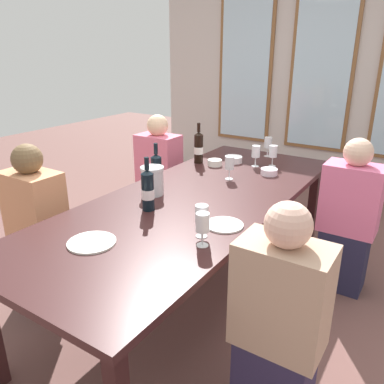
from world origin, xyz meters
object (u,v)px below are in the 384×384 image
(tasting_bowl_1, at_px, (269,172))
(wine_glass_3, at_px, (268,143))
(white_plate_0, at_px, (224,225))
(tasting_bowl_0, at_px, (234,159))
(wine_bottle_2, at_px, (156,170))
(seated_person_1, at_px, (278,328))
(wine_bottle_0, at_px, (148,190))
(wine_bottle_1, at_px, (199,147))
(metal_pitcher, at_px, (152,181))
(seated_person_3, at_px, (348,220))
(dining_table, at_px, (197,205))
(wine_glass_0, at_px, (256,152))
(wine_glass_4, at_px, (202,215))
(white_plate_1, at_px, (92,242))
(wine_glass_2, at_px, (273,152))
(seated_person_0, at_px, (38,231))
(seated_person_2, at_px, (159,178))
(wine_glass_1, at_px, (203,224))
(tasting_bowl_2, at_px, (215,163))
(wine_glass_5, at_px, (230,163))

(tasting_bowl_1, relative_size, wine_glass_3, 0.74)
(white_plate_0, xyz_separation_m, tasting_bowl_0, (-0.53, 1.15, 0.02))
(wine_bottle_2, xyz_separation_m, seated_person_1, (1.20, -0.70, -0.33))
(wine_bottle_0, xyz_separation_m, wine_bottle_1, (-0.29, 1.03, 0.01))
(metal_pitcher, height_order, tasting_bowl_0, metal_pitcher)
(seated_person_3, bearing_deg, white_plate_0, -116.74)
(dining_table, distance_m, wine_glass_0, 0.86)
(wine_bottle_0, bearing_deg, wine_bottle_1, 105.68)
(seated_person_3, bearing_deg, wine_glass_0, 166.47)
(dining_table, relative_size, wine_bottle_1, 7.90)
(metal_pitcher, xyz_separation_m, wine_bottle_0, (0.14, -0.22, 0.03))
(white_plate_0, xyz_separation_m, wine_glass_4, (-0.04, -0.18, 0.12))
(white_plate_1, xyz_separation_m, wine_bottle_2, (-0.26, 0.87, 0.11))
(seated_person_1, bearing_deg, wine_glass_2, 113.41)
(wine_bottle_1, height_order, wine_glass_2, wine_bottle_1)
(white_plate_1, xyz_separation_m, wine_bottle_0, (-0.03, 0.49, 0.12))
(seated_person_0, distance_m, seated_person_2, 1.31)
(tasting_bowl_1, distance_m, wine_glass_4, 1.18)
(white_plate_1, distance_m, wine_glass_1, 0.56)
(dining_table, distance_m, wine_glass_3, 1.21)
(seated_person_1, bearing_deg, dining_table, 141.53)
(tasting_bowl_2, xyz_separation_m, wine_glass_4, (0.58, -1.15, 0.10))
(white_plate_0, relative_size, seated_person_3, 0.19)
(tasting_bowl_0, xyz_separation_m, wine_glass_4, (0.50, -1.33, 0.10))
(wine_bottle_2, relative_size, seated_person_1, 0.27)
(white_plate_1, relative_size, wine_glass_1, 1.39)
(metal_pitcher, height_order, wine_bottle_0, wine_bottle_0)
(wine_glass_5, bearing_deg, white_plate_0, -64.02)
(wine_bottle_0, xyz_separation_m, wine_bottle_2, (-0.23, 0.38, -0.01))
(wine_bottle_0, bearing_deg, wine_glass_3, 85.50)
(tasting_bowl_0, xyz_separation_m, tasting_bowl_2, (-0.09, -0.17, -0.00))
(dining_table, bearing_deg, tasting_bowl_1, 72.72)
(wine_bottle_2, xyz_separation_m, wine_glass_0, (0.39, 0.81, 0.01))
(wine_bottle_0, bearing_deg, tasting_bowl_1, 71.74)
(dining_table, distance_m, white_plate_0, 0.47)
(wine_glass_4, distance_m, seated_person_0, 1.22)
(white_plate_1, height_order, wine_bottle_0, wine_bottle_0)
(white_plate_1, relative_size, tasting_bowl_2, 2.05)
(wine_bottle_0, relative_size, seated_person_3, 0.29)
(tasting_bowl_0, bearing_deg, wine_glass_5, -66.87)
(dining_table, bearing_deg, wine_glass_1, -55.32)
(wine_glass_4, height_order, seated_person_0, seated_person_0)
(tasting_bowl_0, height_order, seated_person_0, seated_person_0)
(tasting_bowl_1, distance_m, seated_person_0, 1.71)
(white_plate_0, height_order, wine_glass_3, wine_glass_3)
(wine_glass_0, bearing_deg, white_plate_1, -94.41)
(white_plate_1, bearing_deg, wine_glass_2, 82.07)
(white_plate_1, relative_size, wine_bottle_2, 0.80)
(wine_glass_3, relative_size, seated_person_0, 0.16)
(tasting_bowl_0, xyz_separation_m, wine_glass_0, (0.20, -0.01, 0.10))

